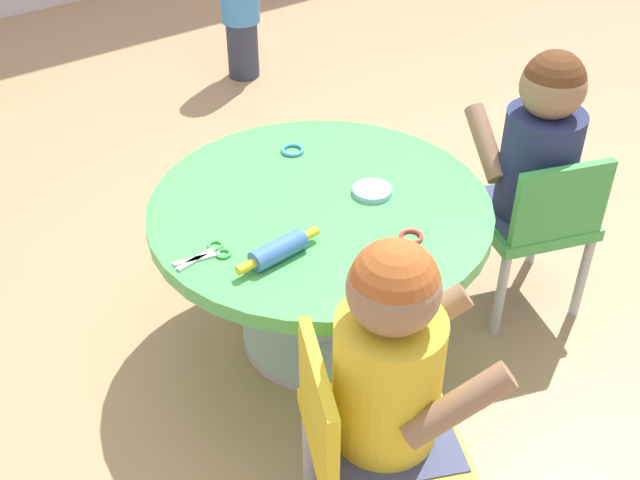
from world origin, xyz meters
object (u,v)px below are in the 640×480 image
object	(u,v)px
seated_child_left	(392,355)
seated_child_right	(541,142)
craft_scissors	(210,254)
child_chair_left	(366,437)
child_chair_right	(535,219)
craft_table	(320,239)
rolling_pin	(278,250)

from	to	relation	value
seated_child_left	seated_child_right	bearing A→B (deg)	24.22
craft_scissors	seated_child_right	bearing A→B (deg)	-10.69
child_chair_left	child_chair_right	size ratio (longest dim) A/B	1.00
seated_child_left	craft_scissors	size ratio (longest dim) A/B	3.77
craft_table	craft_scissors	world-z (taller)	craft_scissors
child_chair_left	rolling_pin	size ratio (longest dim) A/B	2.32
craft_table	seated_child_left	size ratio (longest dim) A/B	1.71
rolling_pin	craft_scissors	world-z (taller)	rolling_pin
seated_child_left	child_chair_right	xyz separation A→B (m)	(0.82, 0.34, -0.23)
child_chair_left	craft_scissors	size ratio (longest dim) A/B	3.96
child_chair_left	rolling_pin	bearing A→B (deg)	80.22
rolling_pin	child_chair_right	bearing A→B (deg)	-7.71
craft_table	rolling_pin	distance (m)	0.28
rolling_pin	craft_scissors	size ratio (longest dim) A/B	1.71
seated_child_left	child_chair_right	size ratio (longest dim) A/B	0.95
seated_child_left	child_chair_right	world-z (taller)	seated_child_left
seated_child_right	child_chair_right	bearing A→B (deg)	-108.71
craft_table	seated_child_left	xyz separation A→B (m)	(-0.24, -0.57, 0.18)
craft_table	seated_child_left	bearing A→B (deg)	-113.33
child_chair_left	child_chair_right	bearing A→B (deg)	20.52
child_chair_left	craft_scissors	bearing A→B (deg)	95.28
seated_child_right	rolling_pin	world-z (taller)	seated_child_right
craft_table	child_chair_left	size ratio (longest dim) A/B	1.63
craft_scissors	craft_table	bearing A→B (deg)	3.49
craft_table	child_chair_left	distance (m)	0.62
child_chair_left	child_chair_right	distance (m)	0.91
child_chair_right	rolling_pin	distance (m)	0.81
seated_child_right	rolling_pin	bearing A→B (deg)	175.11
seated_child_right	seated_child_left	bearing A→B (deg)	-155.78
seated_child_right	craft_scissors	size ratio (longest dim) A/B	3.77
child_chair_right	craft_scissors	world-z (taller)	child_chair_right
child_chair_right	rolling_pin	size ratio (longest dim) A/B	2.32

